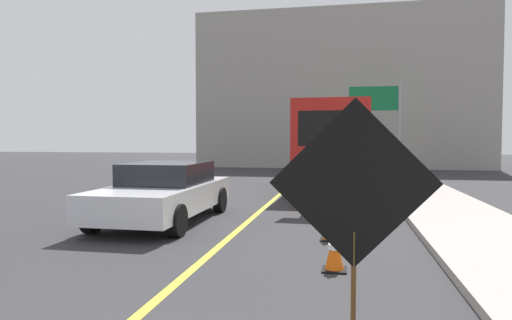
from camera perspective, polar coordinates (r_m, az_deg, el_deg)
The scene contains 9 objects.
lane_center_stripe at distance 8.36m, azimuth -4.69°, elevation -10.77°, with size 0.14×36.00×0.01m, color yellow.
roadwork_sign at distance 4.46m, azimuth 12.24°, elevation -3.44°, with size 1.63×0.18×2.33m.
arrow_board_trailer at distance 12.30m, azimuth 8.96°, elevation -4.22°, with size 1.60×1.85×2.70m.
box_truck at distance 17.77m, azimuth 9.83°, elevation 2.06°, with size 2.80×7.45×3.25m.
pickup_car at distance 10.96m, azimuth -11.38°, elevation -3.93°, with size 2.09×4.73×1.38m.
highway_guide_sign at distance 25.67m, azimuth 15.87°, elevation 5.83°, with size 2.79×0.24×5.00m.
far_building_block at distance 34.60m, azimuth 10.53°, elevation 8.17°, with size 19.62×8.38×10.63m, color gray.
traffic_cone_near_sign at distance 6.90m, azimuth 9.82°, elevation -11.07°, with size 0.36×0.36×0.63m.
traffic_cone_mid_lane at distance 8.88m, azimuth 9.24°, elevation -7.64°, with size 0.36×0.36×0.73m.
Camera 1 is at (2.20, -1.83, 1.94)m, focal length 31.89 mm.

